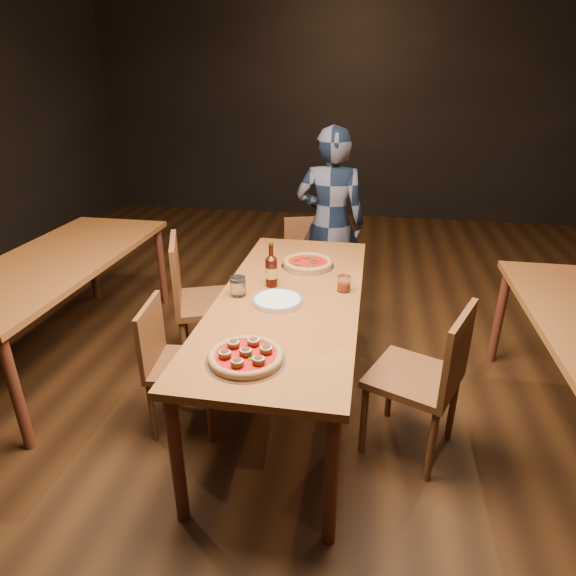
% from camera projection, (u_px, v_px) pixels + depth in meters
% --- Properties ---
extents(ground, '(9.00, 9.00, 0.00)m').
position_uv_depth(ground, '(289.00, 402.00, 3.05)').
color(ground, black).
extents(room_shell, '(9.00, 9.00, 9.00)m').
position_uv_depth(room_shell, '(290.00, 86.00, 2.29)').
color(room_shell, black).
rests_on(room_shell, ground).
extents(table_main, '(0.80, 2.00, 0.75)m').
position_uv_depth(table_main, '(290.00, 307.00, 2.78)').
color(table_main, brown).
rests_on(table_main, ground).
extents(table_left, '(0.80, 2.00, 0.75)m').
position_uv_depth(table_left, '(54.00, 269.00, 3.32)').
color(table_left, brown).
rests_on(table_left, ground).
extents(chair_main_nw, '(0.42, 0.42, 0.81)m').
position_uv_depth(chair_main_nw, '(185.00, 364.00, 2.72)').
color(chair_main_nw, '#592717').
rests_on(chair_main_nw, ground).
extents(chair_main_sw, '(0.60, 0.60, 0.99)m').
position_uv_depth(chair_main_sw, '(211.00, 301.00, 3.27)').
color(chair_main_sw, '#592717').
rests_on(chair_main_sw, ground).
extents(chair_main_e, '(0.56, 0.56, 0.92)m').
position_uv_depth(chair_main_e, '(414.00, 376.00, 2.52)').
color(chair_main_e, '#592717').
rests_on(chair_main_e, ground).
extents(chair_end, '(0.50, 0.50, 0.86)m').
position_uv_depth(chair_end, '(311.00, 269.00, 3.97)').
color(chair_end, '#592717').
rests_on(chair_end, ground).
extents(pizza_meatball, '(0.36, 0.36, 0.07)m').
position_uv_depth(pizza_meatball, '(246.00, 356.00, 2.12)').
color(pizza_meatball, '#B7B7BF').
rests_on(pizza_meatball, table_main).
extents(pizza_margherita, '(0.35, 0.35, 0.05)m').
position_uv_depth(pizza_margherita, '(308.00, 263.00, 3.16)').
color(pizza_margherita, '#B7B7BF').
rests_on(pizza_margherita, table_main).
extents(plate_stack, '(0.28, 0.28, 0.03)m').
position_uv_depth(plate_stack, '(277.00, 301.00, 2.66)').
color(plate_stack, white).
rests_on(plate_stack, table_main).
extents(beer_bottle, '(0.07, 0.07, 0.26)m').
position_uv_depth(beer_bottle, '(271.00, 271.00, 2.84)').
color(beer_bottle, black).
rests_on(beer_bottle, table_main).
extents(water_glass, '(0.09, 0.09, 0.11)m').
position_uv_depth(water_glass, '(238.00, 286.00, 2.73)').
color(water_glass, white).
rests_on(water_glass, table_main).
extents(amber_glass, '(0.08, 0.08, 0.09)m').
position_uv_depth(amber_glass, '(344.00, 284.00, 2.79)').
color(amber_glass, '#953210').
rests_on(amber_glass, table_main).
extents(diner, '(0.57, 0.38, 1.56)m').
position_uv_depth(diner, '(330.00, 224.00, 3.94)').
color(diner, black).
rests_on(diner, ground).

